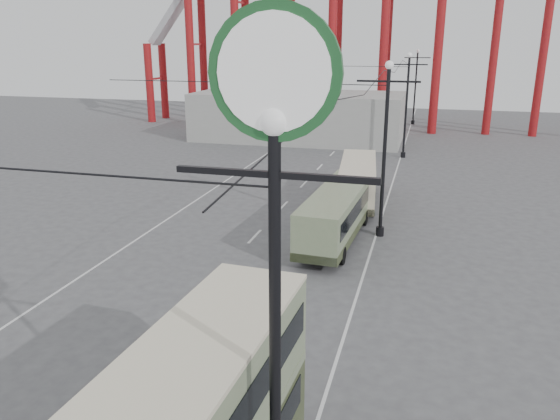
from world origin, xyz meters
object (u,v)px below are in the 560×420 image
(single_decker_green, at_px, (337,212))
(lamp_post_near, at_px, (275,202))
(pedestrian, at_px, (267,292))
(single_decker_cream, at_px, (358,180))

(single_decker_green, bearing_deg, lamp_post_near, -80.55)
(lamp_post_near, height_order, single_decker_green, lamp_post_near)
(lamp_post_near, bearing_deg, pedestrian, 107.60)
(single_decker_green, distance_m, pedestrian, 9.09)
(single_decker_green, xyz_separation_m, pedestrian, (-1.22, -8.98, -0.64))
(single_decker_cream, bearing_deg, single_decker_green, -97.03)
(lamp_post_near, xyz_separation_m, single_decker_green, (-2.18, 19.72, -6.32))
(lamp_post_near, xyz_separation_m, single_decker_cream, (-2.08, 27.02, -6.31))
(lamp_post_near, height_order, single_decker_cream, lamp_post_near)
(single_decker_cream, distance_m, pedestrian, 16.34)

